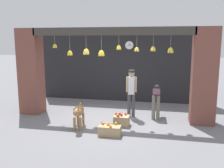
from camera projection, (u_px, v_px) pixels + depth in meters
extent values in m
plane|color=slate|center=(110.00, 120.00, 7.86)|extent=(60.00, 60.00, 0.00)
cube|color=#232326|center=(123.00, 66.00, 10.15)|extent=(6.88, 0.12, 2.87)
cube|color=brown|center=(31.00, 72.00, 8.45)|extent=(0.70, 0.60, 2.87)
cube|color=brown|center=(204.00, 76.00, 7.35)|extent=(0.70, 0.60, 2.87)
cube|color=#3D3833|center=(110.00, 31.00, 7.50)|extent=(4.98, 0.24, 0.24)
cylinder|color=#B2AD99|center=(55.00, 40.00, 7.88)|extent=(0.01, 0.01, 0.26)
ellipsoid|color=gold|center=(56.00, 46.00, 7.90)|extent=(0.10, 0.05, 0.16)
ellipsoid|color=gold|center=(55.00, 46.00, 7.95)|extent=(0.05, 0.10, 0.16)
ellipsoid|color=gold|center=(54.00, 46.00, 7.92)|extent=(0.10, 0.05, 0.16)
ellipsoid|color=gold|center=(54.00, 46.00, 7.87)|extent=(0.05, 0.10, 0.16)
cylinder|color=#B2AD99|center=(70.00, 43.00, 7.83)|extent=(0.01, 0.01, 0.47)
ellipsoid|color=yellow|center=(71.00, 53.00, 7.88)|extent=(0.12, 0.06, 0.18)
ellipsoid|color=yellow|center=(71.00, 53.00, 7.91)|extent=(0.10, 0.11, 0.19)
ellipsoid|color=yellow|center=(70.00, 53.00, 7.93)|extent=(0.08, 0.12, 0.18)
ellipsoid|color=yellow|center=(69.00, 53.00, 7.91)|extent=(0.11, 0.09, 0.19)
ellipsoid|color=yellow|center=(69.00, 53.00, 7.87)|extent=(0.11, 0.09, 0.19)
ellipsoid|color=yellow|center=(69.00, 53.00, 7.84)|extent=(0.08, 0.12, 0.18)
ellipsoid|color=yellow|center=(70.00, 53.00, 7.85)|extent=(0.10, 0.11, 0.19)
cylinder|color=#B2AD99|center=(86.00, 42.00, 7.69)|extent=(0.01, 0.01, 0.41)
ellipsoid|color=yellow|center=(88.00, 52.00, 7.73)|extent=(0.14, 0.07, 0.21)
ellipsoid|color=yellow|center=(88.00, 52.00, 7.77)|extent=(0.12, 0.12, 0.22)
ellipsoid|color=yellow|center=(86.00, 52.00, 7.79)|extent=(0.09, 0.13, 0.21)
ellipsoid|color=yellow|center=(85.00, 52.00, 7.77)|extent=(0.13, 0.10, 0.22)
ellipsoid|color=yellow|center=(85.00, 52.00, 7.73)|extent=(0.13, 0.10, 0.22)
ellipsoid|color=yellow|center=(85.00, 52.00, 7.69)|extent=(0.09, 0.13, 0.21)
ellipsoid|color=yellow|center=(87.00, 52.00, 7.69)|extent=(0.12, 0.12, 0.22)
cylinder|color=#B2AD99|center=(101.00, 43.00, 7.61)|extent=(0.01, 0.01, 0.45)
ellipsoid|color=yellow|center=(103.00, 53.00, 7.66)|extent=(0.13, 0.07, 0.20)
ellipsoid|color=yellow|center=(103.00, 53.00, 7.70)|extent=(0.11, 0.12, 0.21)
ellipsoid|color=yellow|center=(101.00, 53.00, 7.72)|extent=(0.09, 0.13, 0.21)
ellipsoid|color=yellow|center=(100.00, 53.00, 7.70)|extent=(0.13, 0.10, 0.21)
ellipsoid|color=yellow|center=(100.00, 53.00, 7.66)|extent=(0.13, 0.10, 0.21)
ellipsoid|color=yellow|center=(101.00, 53.00, 7.62)|extent=(0.09, 0.13, 0.21)
ellipsoid|color=yellow|center=(102.00, 53.00, 7.62)|extent=(0.11, 0.12, 0.21)
cylinder|color=#B2AD99|center=(119.00, 40.00, 7.49)|extent=(0.01, 0.01, 0.30)
ellipsoid|color=yellow|center=(120.00, 48.00, 7.52)|extent=(0.10, 0.05, 0.15)
ellipsoid|color=yellow|center=(120.00, 48.00, 7.55)|extent=(0.08, 0.09, 0.16)
ellipsoid|color=yellow|center=(119.00, 48.00, 7.56)|extent=(0.06, 0.10, 0.16)
ellipsoid|color=yellow|center=(118.00, 48.00, 7.55)|extent=(0.10, 0.07, 0.16)
ellipsoid|color=yellow|center=(118.00, 48.00, 7.51)|extent=(0.10, 0.07, 0.16)
ellipsoid|color=yellow|center=(118.00, 48.00, 7.49)|extent=(0.06, 0.10, 0.16)
ellipsoid|color=yellow|center=(119.00, 48.00, 7.49)|extent=(0.08, 0.09, 0.16)
cylinder|color=#B2AD99|center=(137.00, 41.00, 7.41)|extent=(0.01, 0.01, 0.35)
ellipsoid|color=yellow|center=(138.00, 49.00, 7.45)|extent=(0.10, 0.05, 0.15)
ellipsoid|color=yellow|center=(137.00, 49.00, 7.48)|extent=(0.08, 0.09, 0.16)
ellipsoid|color=yellow|center=(136.00, 49.00, 7.49)|extent=(0.08, 0.09, 0.16)
ellipsoid|color=yellow|center=(135.00, 49.00, 7.46)|extent=(0.10, 0.05, 0.15)
ellipsoid|color=yellow|center=(136.00, 49.00, 7.43)|extent=(0.08, 0.09, 0.16)
ellipsoid|color=yellow|center=(137.00, 49.00, 7.42)|extent=(0.08, 0.09, 0.16)
cylinder|color=#B2AD99|center=(153.00, 41.00, 7.28)|extent=(0.01, 0.01, 0.33)
ellipsoid|color=yellow|center=(154.00, 49.00, 7.31)|extent=(0.10, 0.06, 0.16)
ellipsoid|color=yellow|center=(154.00, 49.00, 7.34)|extent=(0.09, 0.09, 0.17)
ellipsoid|color=yellow|center=(153.00, 49.00, 7.36)|extent=(0.07, 0.10, 0.16)
ellipsoid|color=yellow|center=(152.00, 49.00, 7.34)|extent=(0.10, 0.08, 0.17)
ellipsoid|color=yellow|center=(152.00, 49.00, 7.31)|extent=(0.10, 0.08, 0.17)
ellipsoid|color=yellow|center=(153.00, 49.00, 7.28)|extent=(0.07, 0.10, 0.16)
ellipsoid|color=yellow|center=(154.00, 49.00, 7.28)|extent=(0.09, 0.09, 0.17)
cylinder|color=#B2AD99|center=(171.00, 41.00, 7.18)|extent=(0.01, 0.01, 0.36)
ellipsoid|color=yellow|center=(172.00, 50.00, 7.21)|extent=(0.12, 0.06, 0.18)
ellipsoid|color=yellow|center=(171.00, 50.00, 7.26)|extent=(0.08, 0.12, 0.19)
ellipsoid|color=yellow|center=(169.00, 50.00, 7.25)|extent=(0.11, 0.10, 0.19)
ellipsoid|color=yellow|center=(169.00, 50.00, 7.20)|extent=(0.11, 0.10, 0.19)
ellipsoid|color=yellow|center=(171.00, 50.00, 7.18)|extent=(0.08, 0.12, 0.19)
ellipsoid|color=#9E7042|center=(79.00, 111.00, 7.14)|extent=(0.38, 0.73, 0.28)
cylinder|color=#9E7042|center=(80.00, 124.00, 6.93)|extent=(0.07, 0.07, 0.37)
cylinder|color=#9E7042|center=(74.00, 124.00, 6.94)|extent=(0.07, 0.07, 0.37)
cylinder|color=#9E7042|center=(83.00, 118.00, 7.45)|extent=(0.07, 0.07, 0.37)
cylinder|color=#9E7042|center=(78.00, 118.00, 7.45)|extent=(0.07, 0.07, 0.37)
ellipsoid|color=#9E7042|center=(76.00, 112.00, 6.75)|extent=(0.21, 0.28, 0.19)
cone|color=brown|center=(78.00, 109.00, 6.73)|extent=(0.06, 0.06, 0.08)
cone|color=brown|center=(74.00, 109.00, 6.74)|extent=(0.06, 0.06, 0.08)
cylinder|color=#9E7042|center=(81.00, 106.00, 7.51)|extent=(0.08, 0.22, 0.28)
cylinder|color=#424247|center=(133.00, 106.00, 8.14)|extent=(0.11, 0.11, 0.76)
cylinder|color=#424247|center=(129.00, 105.00, 8.15)|extent=(0.11, 0.11, 0.76)
cube|color=silver|center=(131.00, 85.00, 8.03)|extent=(0.22, 0.19, 0.57)
cylinder|color=tan|center=(136.00, 85.00, 8.01)|extent=(0.06, 0.06, 0.50)
cylinder|color=tan|center=(127.00, 84.00, 8.04)|extent=(0.06, 0.06, 0.50)
sphere|color=tan|center=(132.00, 74.00, 7.96)|extent=(0.20, 0.20, 0.20)
cylinder|color=#2D2D2D|center=(132.00, 71.00, 7.95)|extent=(0.20, 0.20, 0.07)
cube|color=#2D2D2D|center=(132.00, 72.00, 7.86)|extent=(0.18, 0.12, 0.01)
cylinder|color=#6B665B|center=(154.00, 108.00, 7.87)|extent=(0.11, 0.11, 0.77)
cylinder|color=#6B665B|center=(158.00, 108.00, 7.84)|extent=(0.11, 0.11, 0.77)
cube|color=#754760|center=(157.00, 92.00, 8.03)|extent=(0.23, 0.58, 0.31)
sphere|color=black|center=(157.00, 88.00, 8.36)|extent=(0.19, 0.19, 0.19)
cube|color=tan|center=(110.00, 131.00, 6.60)|extent=(0.58, 0.34, 0.26)
sphere|color=orange|center=(103.00, 124.00, 6.65)|extent=(0.07, 0.07, 0.07)
sphere|color=orange|center=(116.00, 123.00, 6.66)|extent=(0.07, 0.07, 0.07)
sphere|color=orange|center=(111.00, 126.00, 6.43)|extent=(0.07, 0.07, 0.07)
sphere|color=orange|center=(108.00, 124.00, 6.62)|extent=(0.07, 0.07, 0.07)
sphere|color=orange|center=(108.00, 124.00, 6.61)|extent=(0.07, 0.07, 0.07)
cube|color=tan|center=(122.00, 121.00, 7.34)|extent=(0.45, 0.34, 0.30)
sphere|color=#99B238|center=(118.00, 114.00, 7.40)|extent=(0.07, 0.07, 0.07)
sphere|color=red|center=(118.00, 116.00, 7.22)|extent=(0.07, 0.07, 0.07)
sphere|color=red|center=(121.00, 115.00, 7.29)|extent=(0.07, 0.07, 0.07)
sphere|color=red|center=(126.00, 114.00, 7.38)|extent=(0.07, 0.07, 0.07)
sphere|color=#99B238|center=(118.00, 115.00, 7.28)|extent=(0.07, 0.07, 0.07)
sphere|color=red|center=(120.00, 114.00, 7.41)|extent=(0.07, 0.07, 0.07)
sphere|color=red|center=(117.00, 114.00, 7.36)|extent=(0.07, 0.07, 0.07)
sphere|color=red|center=(116.00, 114.00, 7.40)|extent=(0.07, 0.07, 0.07)
cylinder|color=silver|center=(102.00, 127.00, 6.94)|extent=(0.08, 0.08, 0.22)
cylinder|color=black|center=(102.00, 123.00, 6.92)|extent=(0.04, 0.04, 0.02)
cylinder|color=black|center=(129.00, 45.00, 9.88)|extent=(0.34, 0.01, 0.34)
cylinder|color=white|center=(129.00, 45.00, 9.87)|extent=(0.32, 0.02, 0.32)
cube|color=black|center=(129.00, 44.00, 9.85)|extent=(0.01, 0.01, 0.09)
cube|color=black|center=(130.00, 45.00, 9.85)|extent=(0.12, 0.01, 0.01)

